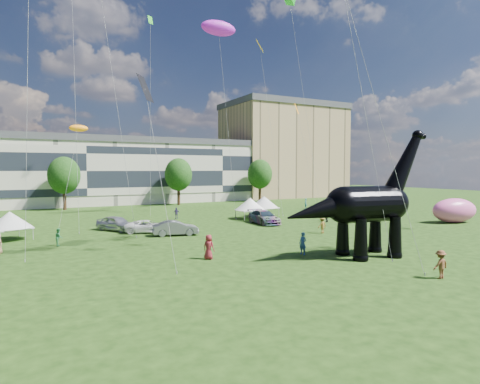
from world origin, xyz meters
name	(u,v)px	position (x,y,z in m)	size (l,w,h in m)	color
ground	(333,274)	(0.00, 0.00, 0.00)	(220.00, 220.00, 0.00)	#16330C
terrace_row	(83,173)	(-8.00, 62.00, 6.00)	(78.00, 11.00, 12.00)	beige
apartment_block	(283,153)	(40.00, 65.00, 11.00)	(28.00, 18.00, 22.00)	tan
tree_mid_left	(64,172)	(-12.00, 53.00, 6.29)	(5.20, 5.20, 9.44)	#382314
tree_mid_right	(178,172)	(8.00, 53.00, 6.29)	(5.20, 5.20, 9.44)	#382314
tree_far_right	(260,172)	(26.00, 53.00, 6.29)	(5.20, 5.20, 9.44)	#382314
dinosaur_sculpture	(363,206)	(5.57, 3.00, 3.91)	(12.72, 4.03, 10.35)	black
car_silver	(117,223)	(-8.79, 25.47, 0.83)	(1.96, 4.86, 1.66)	silver
car_grey	(176,228)	(-4.07, 19.31, 0.76)	(1.62, 4.63, 1.53)	slate
car_white	(148,226)	(-6.09, 22.46, 0.67)	(2.23, 4.84, 1.34)	white
car_dark	(264,217)	(8.57, 22.61, 0.83)	(2.32, 5.71, 1.66)	#595960
gazebo_near	(250,204)	(9.45, 27.78, 2.02)	(4.43, 4.43, 2.88)	white
gazebo_far	(264,202)	(12.77, 29.58, 2.04)	(5.26, 5.26, 2.90)	silver
gazebo_left	(10,220)	(-18.96, 24.08, 1.94)	(5.27, 5.27, 2.76)	silver
inflatable_pink	(454,210)	(30.50, 12.20, 1.56)	(6.23, 3.12, 3.12)	pink
visitors	(233,230)	(0.14, 14.64, 0.87)	(52.34, 40.46, 1.88)	teal
kites	(206,21)	(4.13, 30.29, 26.43)	(62.82, 42.54, 23.38)	red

